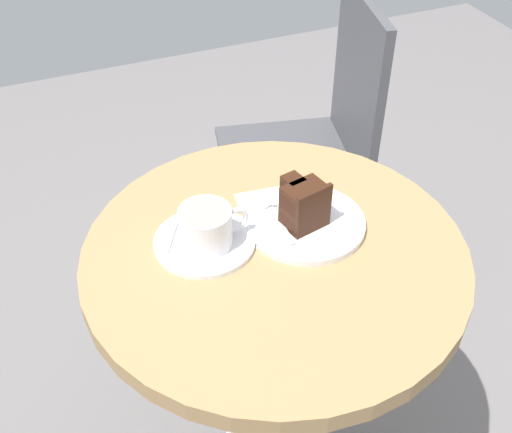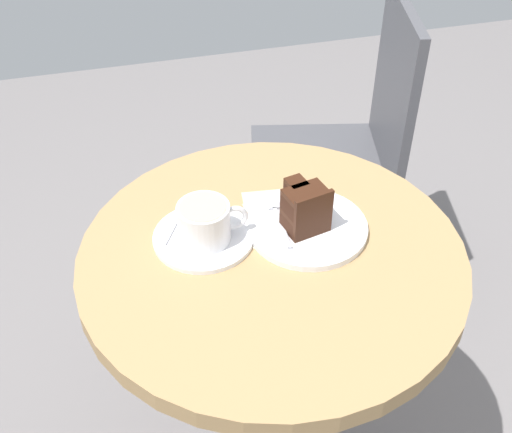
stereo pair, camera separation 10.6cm
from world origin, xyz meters
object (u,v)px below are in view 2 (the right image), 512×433
saucer (204,237)px  cafe_chair (355,137)px  cake_plate (308,227)px  coffee_cup (205,222)px  napkin (290,218)px  cake_slice (305,208)px  teaspoon (177,221)px  fork (277,215)px

saucer → cafe_chair: (0.51, 0.55, -0.23)m
saucer → cake_plate: cake_plate is taller
cake_plate → cafe_chair: (0.34, 0.57, -0.24)m
coffee_cup → cake_plate: size_ratio=0.58×
saucer → coffee_cup: coffee_cup is taller
saucer → cake_plate: 0.18m
napkin → coffee_cup: bearing=-172.4°
cafe_chair → cake_slice: bearing=-18.0°
cake_plate → cafe_chair: 0.70m
cake_slice → cafe_chair: 0.73m
teaspoon → napkin: bearing=-70.7°
saucer → napkin: saucer is taller
saucer → fork: fork is taller
saucer → coffee_cup: size_ratio=1.44×
cake_slice → fork: 0.06m
cake_slice → saucer: bearing=171.8°
coffee_cup → napkin: coffee_cup is taller
fork → napkin: (0.02, -0.00, -0.01)m
fork → cafe_chair: cafe_chair is taller
cake_slice → cafe_chair: (0.35, 0.57, -0.28)m
saucer → teaspoon: 0.06m
coffee_cup → napkin: size_ratio=0.68×
fork → napkin: size_ratio=0.79×
coffee_cup → cafe_chair: (0.51, 0.56, -0.27)m
saucer → napkin: (0.16, 0.01, -0.00)m
cake_slice → cafe_chair: cafe_chair is taller
cake_plate → fork: (-0.04, 0.03, 0.01)m
napkin → cake_plate: bearing=-60.2°
cafe_chair → teaspoon: bearing=-34.4°
saucer → fork: size_ratio=1.24×
saucer → cake_slice: 0.18m
cake_plate → saucer: bearing=172.7°
teaspoon → fork: size_ratio=0.63×
coffee_cup → teaspoon: bearing=127.3°
saucer → teaspoon: teaspoon is taller
teaspoon → cafe_chair: bearing=-18.7°
coffee_cup → napkin: 0.16m
saucer → fork: bearing=5.2°
cake_slice → cafe_chair: size_ratio=0.10×
napkin → teaspoon: bearing=170.4°
teaspoon → cafe_chair: cafe_chair is taller
napkin → cake_slice: bearing=-72.2°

